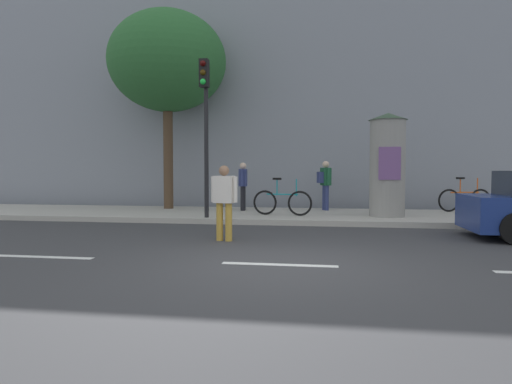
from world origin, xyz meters
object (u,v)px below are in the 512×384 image
pedestrian_near_pole (225,196)px  pedestrian_in_dark_shirt (325,181)px  pedestrian_with_backpack (243,183)px  bicycle_upright (465,199)px  street_tree (167,62)px  traffic_light (205,112)px  poster_column (387,164)px  bicycle_leaning (282,202)px

pedestrian_near_pole → pedestrian_in_dark_shirt: pedestrian_in_dark_shirt is taller
pedestrian_with_backpack → bicycle_upright: bearing=5.2°
street_tree → pedestrian_with_backpack: (2.65, -0.33, -4.05)m
traffic_light → pedestrian_with_backpack: bearing=76.8°
poster_column → bicycle_upright: size_ratio=1.70×
bicycle_upright → bicycle_leaning: bearing=-159.6°
pedestrian_near_pole → street_tree: bearing=119.7°
street_tree → pedestrian_in_dark_shirt: street_tree is taller
traffic_light → street_tree: street_tree is taller
poster_column → bicycle_upright: 3.38m
bicycle_leaning → bicycle_upright: bearing=20.4°
pedestrian_in_dark_shirt → poster_column: bearing=-44.8°
pedestrian_near_pole → pedestrian_with_backpack: bearing=96.8°
pedestrian_near_pole → bicycle_leaning: bearing=79.0°
street_tree → pedestrian_in_dark_shirt: 6.63m
poster_column → pedestrian_in_dark_shirt: bearing=135.2°
poster_column → pedestrian_in_dark_shirt: (-1.76, 1.75, -0.53)m
bicycle_leaning → bicycle_upright: size_ratio=1.02×
pedestrian_in_dark_shirt → bicycle_leaning: size_ratio=0.92×
traffic_light → pedestrian_with_backpack: (0.58, 2.47, -1.99)m
pedestrian_with_backpack → bicycle_upright: (6.99, 0.63, -0.51)m
bicycle_leaning → bicycle_upright: same height
pedestrian_near_pole → bicycle_leaning: pedestrian_near_pole is taller
bicycle_upright → street_tree: bearing=-178.2°
pedestrian_near_pole → poster_column: bearing=48.3°
street_tree → pedestrian_with_backpack: bearing=-7.1°
poster_column → street_tree: bearing=167.4°
traffic_light → bicycle_leaning: 3.37m
pedestrian_with_backpack → bicycle_upright: pedestrian_with_backpack is taller
poster_column → bicycle_leaning: size_ratio=1.66×
traffic_light → bicycle_leaning: bearing=27.2°
street_tree → bicycle_leaning: bearing=-23.3°
street_tree → traffic_light: bearing=-53.4°
bicycle_leaning → pedestrian_near_pole: bearing=-101.0°
pedestrian_with_backpack → street_tree: bearing=172.9°
pedestrian_with_backpack → pedestrian_near_pole: bearing=-83.2°
traffic_light → street_tree: 4.05m
poster_column → pedestrian_with_backpack: size_ratio=1.88×
pedestrian_in_dark_shirt → bicycle_upright: pedestrian_in_dark_shirt is taller
pedestrian_with_backpack → bicycle_leaning: 2.09m
pedestrian_in_dark_shirt → bicycle_leaning: bearing=-121.8°
pedestrian_in_dark_shirt → pedestrian_near_pole: bearing=-108.4°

